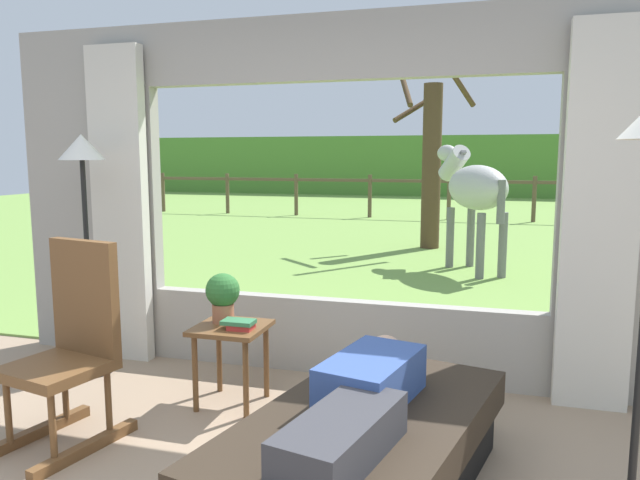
{
  "coord_description": "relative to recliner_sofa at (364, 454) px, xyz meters",
  "views": [
    {
      "loc": [
        1.06,
        -1.86,
        1.58
      ],
      "look_at": [
        0.0,
        1.8,
        1.05
      ],
      "focal_mm": 33.64,
      "sensor_mm": 36.0,
      "label": 1
    }
  ],
  "objects": [
    {
      "name": "back_wall_with_window",
      "position": [
        -0.53,
        1.56,
        1.03
      ],
      "size": [
        5.2,
        0.12,
        2.55
      ],
      "color": "#9E998E",
      "rests_on": "ground_plane"
    },
    {
      "name": "curtain_panel_left",
      "position": [
        -2.22,
        1.42,
        0.98
      ],
      "size": [
        0.44,
        0.1,
        2.4
      ],
      "primitive_type": "cube",
      "color": "beige",
      "rests_on": "ground_plane"
    },
    {
      "name": "curtain_panel_right",
      "position": [
        1.16,
        1.42,
        0.98
      ],
      "size": [
        0.44,
        0.1,
        2.4
      ],
      "primitive_type": "cube",
      "color": "beige",
      "rests_on": "ground_plane"
    },
    {
      "name": "outdoor_pasture_lawn",
      "position": [
        -0.53,
        12.46,
        -0.21
      ],
      "size": [
        36.0,
        21.68,
        0.02
      ],
      "primitive_type": "cube",
      "color": "#759E47",
      "rests_on": "ground_plane"
    },
    {
      "name": "distant_hill_ridge",
      "position": [
        -0.53,
        22.3,
        0.98
      ],
      "size": [
        36.0,
        2.0,
        2.4
      ],
      "primitive_type": "cube",
      "color": "#508533",
      "rests_on": "ground_plane"
    },
    {
      "name": "recliner_sofa",
      "position": [
        0.0,
        0.0,
        0.0
      ],
      "size": [
        1.26,
        1.86,
        0.42
      ],
      "rotation": [
        0.0,
        0.0,
        -0.22
      ],
      "color": "black",
      "rests_on": "ground_plane"
    },
    {
      "name": "reclining_person",
      "position": [
        0.0,
        -0.05,
        0.3
      ],
      "size": [
        0.46,
        1.43,
        0.22
      ],
      "rotation": [
        0.0,
        0.0,
        -0.22
      ],
      "color": "#334C8C",
      "rests_on": "recliner_sofa"
    },
    {
      "name": "rocking_chair",
      "position": [
        -1.69,
        0.15,
        0.33
      ],
      "size": [
        0.6,
        0.76,
        1.12
      ],
      "rotation": [
        0.0,
        0.0,
        -0.22
      ],
      "color": "brown",
      "rests_on": "ground_plane"
    },
    {
      "name": "side_table",
      "position": [
        -1.04,
        0.83,
        0.21
      ],
      "size": [
        0.44,
        0.44,
        0.52
      ],
      "color": "brown",
      "rests_on": "ground_plane"
    },
    {
      "name": "potted_plant",
      "position": [
        -1.12,
        0.89,
        0.48
      ],
      "size": [
        0.22,
        0.22,
        0.32
      ],
      "color": "#9E6042",
      "rests_on": "side_table"
    },
    {
      "name": "book_stack",
      "position": [
        -0.95,
        0.77,
        0.33
      ],
      "size": [
        0.2,
        0.13,
        0.06
      ],
      "color": "#B22D28",
      "rests_on": "side_table"
    },
    {
      "name": "floor_lamp_left",
      "position": [
        -2.27,
        1.06,
        1.18
      ],
      "size": [
        0.32,
        0.32,
        1.74
      ],
      "color": "black",
      "rests_on": "ground_plane"
    },
    {
      "name": "horse",
      "position": [
        0.27,
        5.81,
        0.94
      ],
      "size": [
        1.24,
        1.72,
        1.73
      ],
      "rotation": [
        0.0,
        0.0,
        0.54
      ],
      "color": "#B2B2AD",
      "rests_on": "outdoor_pasture_lawn"
    },
    {
      "name": "pasture_tree",
      "position": [
        -0.52,
        7.78,
        1.31
      ],
      "size": [
        1.39,
        1.42,
        3.33
      ],
      "color": "#4C3823",
      "rests_on": "outdoor_pasture_lawn"
    },
    {
      "name": "pasture_fence_line",
      "position": [
        -0.53,
        12.62,
        0.53
      ],
      "size": [
        16.1,
        0.1,
        1.1
      ],
      "color": "brown",
      "rests_on": "outdoor_pasture_lawn"
    }
  ]
}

